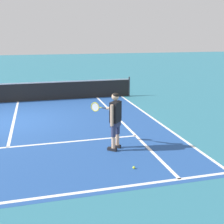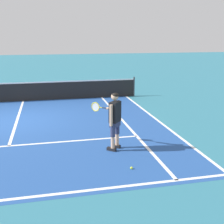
{
  "view_description": "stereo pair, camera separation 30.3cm",
  "coord_description": "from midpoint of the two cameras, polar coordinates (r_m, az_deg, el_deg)",
  "views": [
    {
      "loc": [
        0.97,
        -11.59,
        3.33
      ],
      "look_at": [
        3.13,
        -3.35,
        1.05
      ],
      "focal_mm": 46.68,
      "sensor_mm": 36.0,
      "label": 1
    },
    {
      "loc": [
        1.27,
        -11.66,
        3.33
      ],
      "look_at": [
        3.13,
        -3.35,
        1.05
      ],
      "focal_mm": 46.68,
      "sensor_mm": 36.0,
      "label": 2
    }
  ],
  "objects": [
    {
      "name": "court_inner_surface",
      "position": [
        11.03,
        -19.83,
        -3.49
      ],
      "size": [
        10.98,
        9.96,
        0.0
      ],
      "primitive_type": "cube",
      "color": "#234C93",
      "rests_on": "ground"
    },
    {
      "name": "tennis_player",
      "position": [
        8.47,
        -0.49,
        -1.05
      ],
      "size": [
        0.79,
        1.13,
        1.71
      ],
      "color": "black",
      "rests_on": "ground"
    },
    {
      "name": "line_singles_right",
      "position": [
        11.37,
        1.24,
        -2.01
      ],
      "size": [
        0.1,
        9.56,
        0.01
      ],
      "primitive_type": "cube",
      "color": "white",
      "rests_on": "ground"
    },
    {
      "name": "line_service",
      "position": [
        9.51,
        -20.6,
        -6.49
      ],
      "size": [
        8.23,
        0.1,
        0.01
      ],
      "primitive_type": "cube",
      "color": "white",
      "rests_on": "ground"
    },
    {
      "name": "tennis_ball_near_feet",
      "position": [
        7.58,
        3.14,
        -10.82
      ],
      "size": [
        0.07,
        0.07,
        0.07
      ],
      "primitive_type": "sphere",
      "color": "#CCE02D",
      "rests_on": "ground"
    },
    {
      "name": "ground_plane",
      "position": [
        12.14,
        -19.4,
        -1.8
      ],
      "size": [
        80.0,
        80.0,
        0.0
      ],
      "primitive_type": "plane",
      "color": "teal"
    },
    {
      "name": "tennis_net",
      "position": [
        15.54,
        -18.61,
        3.7
      ],
      "size": [
        11.96,
        0.08,
        1.07
      ],
      "color": "#333338",
      "rests_on": "ground"
    },
    {
      "name": "line_doubles_right",
      "position": [
        11.81,
        7.67,
        -1.5
      ],
      "size": [
        0.1,
        9.56,
        0.01
      ],
      "primitive_type": "cube",
      "color": "white",
      "rests_on": "ground"
    },
    {
      "name": "line_centre_service",
      "position": [
        12.54,
        -19.26,
        -1.25
      ],
      "size": [
        0.1,
        6.4,
        0.01
      ],
      "primitive_type": "cube",
      "color": "white",
      "rests_on": "ground"
    }
  ]
}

